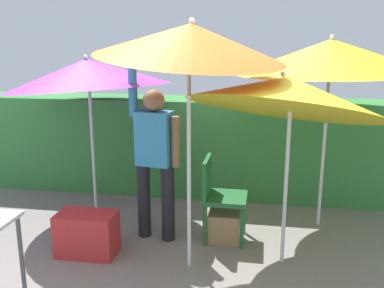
{
  "coord_description": "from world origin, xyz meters",
  "views": [
    {
      "loc": [
        0.66,
        -3.61,
        2.07
      ],
      "look_at": [
        0.0,
        0.3,
        1.1
      ],
      "focal_mm": 39.54,
      "sensor_mm": 36.0,
      "label": 1
    }
  ],
  "objects_px": {
    "umbrella_yellow": "(190,41)",
    "cooler_box": "(87,234)",
    "umbrella_rainbow": "(87,74)",
    "crate_cardboard": "(222,226)",
    "umbrella_orange": "(287,94)",
    "umbrella_navy": "(331,56)",
    "chair_plastic": "(219,194)",
    "person_vendor": "(155,154)"
  },
  "relations": [
    {
      "from": "umbrella_rainbow",
      "to": "person_vendor",
      "type": "xyz_separation_m",
      "value": [
        0.92,
        -0.55,
        -0.77
      ]
    },
    {
      "from": "umbrella_navy",
      "to": "chair_plastic",
      "type": "bearing_deg",
      "value": -153.95
    },
    {
      "from": "umbrella_orange",
      "to": "person_vendor",
      "type": "distance_m",
      "value": 1.48
    },
    {
      "from": "umbrella_orange",
      "to": "umbrella_navy",
      "type": "relative_size",
      "value": 0.97
    },
    {
      "from": "umbrella_rainbow",
      "to": "person_vendor",
      "type": "distance_m",
      "value": 1.32
    },
    {
      "from": "umbrella_orange",
      "to": "person_vendor",
      "type": "height_order",
      "value": "umbrella_orange"
    },
    {
      "from": "chair_plastic",
      "to": "person_vendor",
      "type": "bearing_deg",
      "value": -173.24
    },
    {
      "from": "umbrella_orange",
      "to": "cooler_box",
      "type": "bearing_deg",
      "value": -174.4
    },
    {
      "from": "umbrella_rainbow",
      "to": "umbrella_orange",
      "type": "distance_m",
      "value": 2.36
    },
    {
      "from": "umbrella_yellow",
      "to": "person_vendor",
      "type": "relative_size",
      "value": 1.24
    },
    {
      "from": "umbrella_navy",
      "to": "cooler_box",
      "type": "relative_size",
      "value": 3.7
    },
    {
      "from": "cooler_box",
      "to": "umbrella_yellow",
      "type": "bearing_deg",
      "value": -2.42
    },
    {
      "from": "umbrella_navy",
      "to": "crate_cardboard",
      "type": "height_order",
      "value": "umbrella_navy"
    },
    {
      "from": "umbrella_rainbow",
      "to": "crate_cardboard",
      "type": "distance_m",
      "value": 2.3
    },
    {
      "from": "umbrella_yellow",
      "to": "chair_plastic",
      "type": "xyz_separation_m",
      "value": [
        0.2,
        0.6,
        -1.56
      ]
    },
    {
      "from": "umbrella_rainbow",
      "to": "crate_cardboard",
      "type": "bearing_deg",
      "value": -16.94
    },
    {
      "from": "chair_plastic",
      "to": "umbrella_yellow",
      "type": "bearing_deg",
      "value": -108.64
    },
    {
      "from": "umbrella_rainbow",
      "to": "umbrella_orange",
      "type": "height_order",
      "value": "umbrella_orange"
    },
    {
      "from": "umbrella_navy",
      "to": "person_vendor",
      "type": "distance_m",
      "value": 2.11
    },
    {
      "from": "umbrella_rainbow",
      "to": "chair_plastic",
      "type": "relative_size",
      "value": 2.24
    },
    {
      "from": "umbrella_rainbow",
      "to": "umbrella_orange",
      "type": "bearing_deg",
      "value": -20.77
    },
    {
      "from": "umbrella_navy",
      "to": "crate_cardboard",
      "type": "bearing_deg",
      "value": -151.88
    },
    {
      "from": "umbrella_yellow",
      "to": "umbrella_navy",
      "type": "height_order",
      "value": "umbrella_yellow"
    },
    {
      "from": "chair_plastic",
      "to": "umbrella_navy",
      "type": "bearing_deg",
      "value": 26.05
    },
    {
      "from": "chair_plastic",
      "to": "cooler_box",
      "type": "distance_m",
      "value": 1.4
    },
    {
      "from": "umbrella_orange",
      "to": "umbrella_navy",
      "type": "bearing_deg",
      "value": 61.98
    },
    {
      "from": "umbrella_orange",
      "to": "umbrella_navy",
      "type": "xyz_separation_m",
      "value": [
        0.48,
        0.91,
        0.3
      ]
    },
    {
      "from": "person_vendor",
      "to": "crate_cardboard",
      "type": "height_order",
      "value": "person_vendor"
    },
    {
      "from": "umbrella_rainbow",
      "to": "chair_plastic",
      "type": "bearing_deg",
      "value": -16.43
    },
    {
      "from": "umbrella_navy",
      "to": "crate_cardboard",
      "type": "relative_size",
      "value": 5.69
    },
    {
      "from": "umbrella_yellow",
      "to": "chair_plastic",
      "type": "height_order",
      "value": "umbrella_yellow"
    },
    {
      "from": "umbrella_rainbow",
      "to": "umbrella_orange",
      "type": "relative_size",
      "value": 0.96
    },
    {
      "from": "umbrella_yellow",
      "to": "crate_cardboard",
      "type": "bearing_deg",
      "value": 66.87
    },
    {
      "from": "umbrella_orange",
      "to": "cooler_box",
      "type": "distance_m",
      "value": 2.34
    },
    {
      "from": "umbrella_rainbow",
      "to": "chair_plastic",
      "type": "height_order",
      "value": "umbrella_rainbow"
    },
    {
      "from": "umbrella_yellow",
      "to": "umbrella_rainbow",
      "type": "bearing_deg",
      "value": 142.45
    },
    {
      "from": "cooler_box",
      "to": "umbrella_orange",
      "type": "bearing_deg",
      "value": 5.6
    },
    {
      "from": "umbrella_rainbow",
      "to": "umbrella_orange",
      "type": "xyz_separation_m",
      "value": [
        2.21,
        -0.84,
        -0.09
      ]
    },
    {
      "from": "umbrella_yellow",
      "to": "person_vendor",
      "type": "height_order",
      "value": "umbrella_yellow"
    },
    {
      "from": "umbrella_rainbow",
      "to": "crate_cardboard",
      "type": "height_order",
      "value": "umbrella_rainbow"
    },
    {
      "from": "umbrella_rainbow",
      "to": "cooler_box",
      "type": "xyz_separation_m",
      "value": [
        0.34,
        -1.02,
        -1.49
      ]
    },
    {
      "from": "umbrella_yellow",
      "to": "cooler_box",
      "type": "xyz_separation_m",
      "value": [
        -1.05,
        0.04,
        -1.85
      ]
    }
  ]
}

